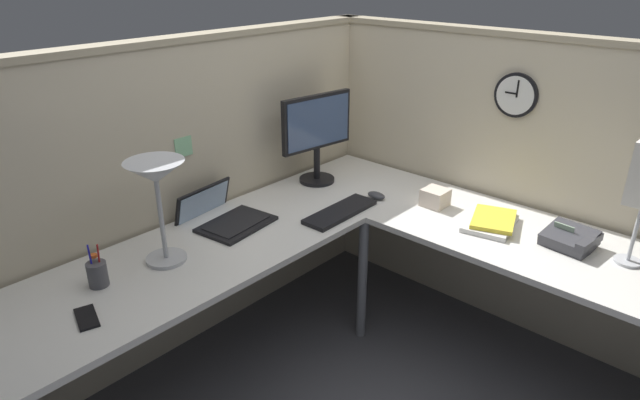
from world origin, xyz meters
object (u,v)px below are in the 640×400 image
at_px(keyboard, 340,212).
at_px(book_stack, 491,222).
at_px(cell_phone, 87,318).
at_px(office_phone, 571,239).
at_px(wall_clock, 516,95).
at_px(laptop, 222,216).
at_px(pen_cup, 97,274).
at_px(computer_mouse, 376,195).
at_px(tissue_box, 435,197).
at_px(desk_lamp_dome, 156,181).
at_px(monitor, 317,132).

height_order(keyboard, book_stack, book_stack).
height_order(cell_phone, office_phone, office_phone).
bearing_deg(keyboard, wall_clock, -36.09).
distance_m(cell_phone, wall_clock, 2.16).
relative_size(laptop, cell_phone, 2.92).
bearing_deg(pen_cup, office_phone, -38.91).
height_order(computer_mouse, tissue_box, tissue_box).
bearing_deg(wall_clock, cell_phone, 162.82).
relative_size(cell_phone, book_stack, 0.44).
xyz_separation_m(book_stack, wall_clock, (0.35, 0.11, 0.53)).
bearing_deg(desk_lamp_dome, wall_clock, -25.81).
relative_size(laptop, computer_mouse, 4.04).
relative_size(office_phone, wall_clock, 1.02).
height_order(keyboard, tissue_box, tissue_box).
relative_size(keyboard, tissue_box, 3.58).
xyz_separation_m(computer_mouse, pen_cup, (-1.40, 0.30, 0.04)).
bearing_deg(computer_mouse, monitor, 94.66).
height_order(laptop, tissue_box, laptop).
distance_m(keyboard, office_phone, 1.06).
xyz_separation_m(cell_phone, office_phone, (1.69, -1.08, 0.03)).
height_order(pen_cup, office_phone, pen_cup).
bearing_deg(cell_phone, laptop, 35.16).
height_order(laptop, cell_phone, laptop).
bearing_deg(cell_phone, tissue_box, 3.34).
relative_size(desk_lamp_dome, book_stack, 1.36).
height_order(keyboard, computer_mouse, computer_mouse).
height_order(pen_cup, book_stack, pen_cup).
relative_size(keyboard, wall_clock, 1.95).
height_order(keyboard, wall_clock, wall_clock).
xyz_separation_m(monitor, cell_phone, (-1.51, -0.27, -0.29)).
bearing_deg(tissue_box, wall_clock, -33.12).
height_order(desk_lamp_dome, office_phone, desk_lamp_dome).
bearing_deg(monitor, book_stack, -82.02).
height_order(laptop, office_phone, laptop).
height_order(monitor, pen_cup, monitor).
height_order(tissue_box, wall_clock, wall_clock).
distance_m(pen_cup, tissue_box, 1.64).
relative_size(monitor, cell_phone, 3.47).
distance_m(pen_cup, office_phone, 1.99).
bearing_deg(wall_clock, desk_lamp_dome, 154.19).
relative_size(monitor, office_phone, 2.23).
distance_m(book_stack, tissue_box, 0.32).
bearing_deg(keyboard, desk_lamp_dome, 162.26).
height_order(monitor, laptop, monitor).
xyz_separation_m(keyboard, cell_phone, (-1.27, 0.11, -0.01)).
bearing_deg(office_phone, cell_phone, 147.38).
bearing_deg(office_phone, computer_mouse, 98.87).
bearing_deg(pen_cup, book_stack, -30.77).
distance_m(desk_lamp_dome, wall_clock, 1.75).
bearing_deg(monitor, cell_phone, -169.84).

